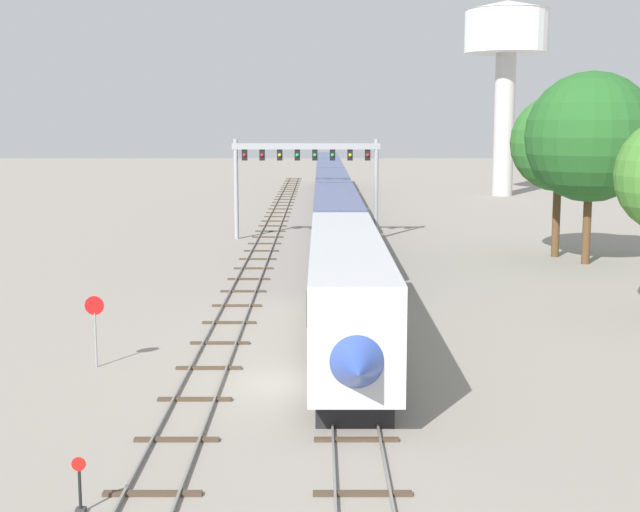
% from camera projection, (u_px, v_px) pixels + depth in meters
% --- Properties ---
extents(ground_plane, '(400.00, 400.00, 0.00)m').
position_uv_depth(ground_plane, '(294.00, 384.00, 33.30)').
color(ground_plane, gray).
extents(track_main, '(2.60, 200.00, 0.16)m').
position_uv_depth(track_main, '(328.00, 214.00, 92.62)').
color(track_main, slate).
rests_on(track_main, ground).
extents(track_near, '(2.60, 160.00, 0.16)m').
position_uv_depth(track_near, '(264.00, 240.00, 72.83)').
color(track_near, slate).
rests_on(track_near, ground).
extents(passenger_train, '(3.04, 114.79, 4.80)m').
position_uv_depth(passenger_train, '(330.00, 197.00, 83.53)').
color(passenger_train, silver).
rests_on(passenger_train, ground).
extents(signal_gantry, '(12.10, 0.49, 8.21)m').
position_uv_depth(signal_gantry, '(304.00, 165.00, 73.18)').
color(signal_gantry, '#999BA0').
rests_on(signal_gantry, ground).
extents(water_tower, '(10.84, 10.84, 24.70)m').
position_uv_depth(water_tower, '(504.00, 41.00, 113.80)').
color(water_tower, beige).
rests_on(water_tower, ground).
extents(switch_stand, '(0.36, 0.24, 1.46)m').
position_uv_depth(switch_stand, '(78.00, 493.00, 22.29)').
color(switch_stand, black).
rests_on(switch_stand, ground).
extents(stop_sign, '(0.76, 0.08, 2.88)m').
position_uv_depth(stop_sign, '(93.00, 321.00, 35.28)').
color(stop_sign, gray).
rests_on(stop_sign, ground).
extents(trackside_tree_mid, '(6.88, 6.88, 11.58)m').
position_uv_depth(trackside_tree_mid, '(557.00, 143.00, 63.26)').
color(trackside_tree_mid, brown).
rests_on(trackside_tree_mid, ground).
extents(trackside_tree_right, '(8.74, 8.74, 12.98)m').
position_uv_depth(trackside_tree_right, '(588.00, 137.00, 59.95)').
color(trackside_tree_right, brown).
rests_on(trackside_tree_right, ground).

